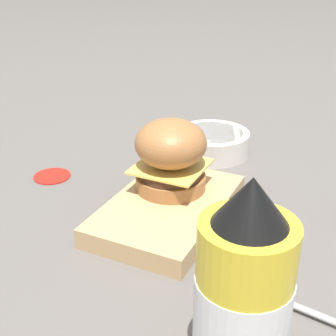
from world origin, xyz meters
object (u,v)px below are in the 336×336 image
at_px(ketchup_bottle, 243,302).
at_px(side_bowl, 212,142).
at_px(burger, 171,155).
at_px(serving_board, 168,209).

xyz_separation_m(ketchup_bottle, side_bowl, (0.46, 0.20, -0.07)).
height_order(burger, side_bowl, burger).
distance_m(ketchup_bottle, side_bowl, 0.50).
xyz_separation_m(burger, ketchup_bottle, (-0.25, -0.18, 0.01)).
relative_size(burger, side_bowl, 0.78).
distance_m(serving_board, ketchup_bottle, 0.29).
relative_size(ketchup_bottle, side_bowl, 1.51).
bearing_deg(side_bowl, burger, -176.65).
xyz_separation_m(serving_board, ketchup_bottle, (-0.22, -0.17, 0.08)).
xyz_separation_m(serving_board, side_bowl, (0.24, 0.02, 0.01)).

